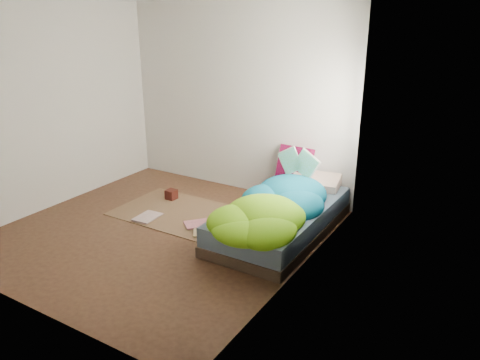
{
  "coord_description": "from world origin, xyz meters",
  "views": [
    {
      "loc": [
        3.39,
        -3.78,
        2.45
      ],
      "look_at": [
        0.65,
        0.75,
        0.54
      ],
      "focal_mm": 35.0,
      "sensor_mm": 36.0,
      "label": 1
    }
  ],
  "objects_px": {
    "bed": "(281,219)",
    "floor_book_a": "(140,215)",
    "floor_book_b": "(196,220)",
    "wooden_box": "(171,194)",
    "open_book": "(298,155)",
    "pillow_magenta": "(295,163)"
  },
  "relations": [
    {
      "from": "bed",
      "to": "open_book",
      "type": "bearing_deg",
      "value": 93.96
    },
    {
      "from": "bed",
      "to": "open_book",
      "type": "xyz_separation_m",
      "value": [
        -0.03,
        0.5,
        0.65
      ]
    },
    {
      "from": "floor_book_a",
      "to": "floor_book_b",
      "type": "xyz_separation_m",
      "value": [
        0.7,
        0.24,
        0.0
      ]
    },
    {
      "from": "floor_book_b",
      "to": "pillow_magenta",
      "type": "bearing_deg",
      "value": 97.61
    },
    {
      "from": "bed",
      "to": "floor_book_a",
      "type": "bearing_deg",
      "value": -162.86
    },
    {
      "from": "bed",
      "to": "wooden_box",
      "type": "relative_size",
      "value": 15.07
    },
    {
      "from": "bed",
      "to": "wooden_box",
      "type": "xyz_separation_m",
      "value": [
        -1.74,
        0.14,
        -0.09
      ]
    },
    {
      "from": "floor_book_b",
      "to": "wooden_box",
      "type": "bearing_deg",
      "value": -170.13
    },
    {
      "from": "bed",
      "to": "wooden_box",
      "type": "distance_m",
      "value": 1.75
    },
    {
      "from": "bed",
      "to": "pillow_magenta",
      "type": "height_order",
      "value": "pillow_magenta"
    },
    {
      "from": "bed",
      "to": "pillow_magenta",
      "type": "distance_m",
      "value": 1.03
    },
    {
      "from": "bed",
      "to": "open_book",
      "type": "height_order",
      "value": "open_book"
    },
    {
      "from": "floor_book_a",
      "to": "floor_book_b",
      "type": "relative_size",
      "value": 1.08
    },
    {
      "from": "wooden_box",
      "to": "open_book",
      "type": "bearing_deg",
      "value": 11.98
    },
    {
      "from": "wooden_box",
      "to": "floor_book_b",
      "type": "distance_m",
      "value": 0.84
    },
    {
      "from": "floor_book_a",
      "to": "bed",
      "type": "bearing_deg",
      "value": 13.98
    },
    {
      "from": "bed",
      "to": "floor_book_a",
      "type": "xyz_separation_m",
      "value": [
        -1.72,
        -0.53,
        -0.14
      ]
    },
    {
      "from": "pillow_magenta",
      "to": "floor_book_a",
      "type": "distance_m",
      "value": 2.12
    },
    {
      "from": "open_book",
      "to": "pillow_magenta",
      "type": "bearing_deg",
      "value": 125.26
    },
    {
      "from": "floor_book_a",
      "to": "pillow_magenta",
      "type": "bearing_deg",
      "value": 41.42
    },
    {
      "from": "pillow_magenta",
      "to": "open_book",
      "type": "distance_m",
      "value": 0.54
    },
    {
      "from": "open_book",
      "to": "floor_book_a",
      "type": "relative_size",
      "value": 1.37
    }
  ]
}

